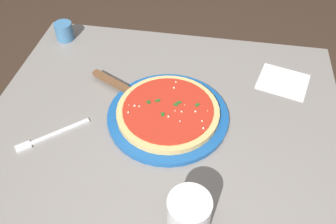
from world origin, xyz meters
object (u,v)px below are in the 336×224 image
object	(u,v)px
serving_plate	(168,116)
cup_tall_drink	(189,216)
pizza_server	(122,88)
fork	(49,136)
napkin_folded_right	(283,82)
cup_small_sauce	(64,31)
pizza	(168,111)

from	to	relation	value
serving_plate	cup_tall_drink	bearing A→B (deg)	107.11
pizza_server	fork	size ratio (longest dim) A/B	1.42
napkin_folded_right	fork	size ratio (longest dim) A/B	0.88
serving_plate	fork	size ratio (longest dim) A/B	2.05
serving_plate	pizza_server	xyz separation A→B (m)	(0.14, -0.07, 0.01)
cup_tall_drink	cup_small_sauce	size ratio (longest dim) A/B	1.86
serving_plate	pizza	bearing A→B (deg)	-122.44
cup_small_sauce	napkin_folded_right	world-z (taller)	cup_small_sauce
pizza	napkin_folded_right	xyz separation A→B (m)	(-0.30, -0.19, -0.02)
serving_plate	cup_tall_drink	distance (m)	0.31
serving_plate	napkin_folded_right	size ratio (longest dim) A/B	2.33
cup_tall_drink	fork	world-z (taller)	cup_tall_drink
cup_tall_drink	cup_small_sauce	bearing A→B (deg)	-50.40
serving_plate	cup_tall_drink	world-z (taller)	cup_tall_drink
pizza	cup_tall_drink	distance (m)	0.30
pizza	fork	xyz separation A→B (m)	(0.28, 0.11, -0.02)
pizza	cup_small_sauce	distance (m)	0.48
pizza_server	napkin_folded_right	distance (m)	0.46
cup_small_sauce	napkin_folded_right	distance (m)	0.70
pizza	pizza_server	world-z (taller)	pizza
napkin_folded_right	fork	world-z (taller)	fork
napkin_folded_right	fork	bearing A→B (deg)	27.77
pizza_server	fork	bearing A→B (deg)	53.08
serving_plate	fork	world-z (taller)	serving_plate
cup_small_sauce	fork	xyz separation A→B (m)	(-0.11, 0.40, -0.03)
pizza	pizza_server	xyz separation A→B (m)	(0.14, -0.07, -0.00)
fork	cup_small_sauce	bearing A→B (deg)	-74.62
pizza	cup_small_sauce	bearing A→B (deg)	-36.48
serving_plate	napkin_folded_right	distance (m)	0.36
pizza_server	cup_small_sauce	size ratio (longest dim) A/B	3.81
pizza_server	cup_small_sauce	bearing A→B (deg)	-41.00
pizza	fork	size ratio (longest dim) A/B	1.72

